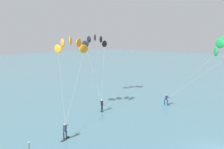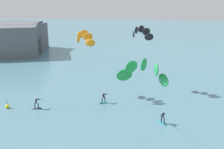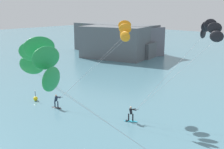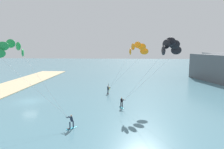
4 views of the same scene
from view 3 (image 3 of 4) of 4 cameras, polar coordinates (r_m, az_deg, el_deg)
The scene contains 5 objects.
kitesurfer_nearshore at distance 32.10m, azimuth 1.82°, elevation 8.10°, with size 8.53×7.73×10.31m.
kitesurfer_mid_water at distance 30.31m, azimuth 18.23°, elevation 7.64°, with size 7.80×8.19×10.61m.
kitesurfer_far_out at distance 14.88m, azimuth -12.71°, elevation 1.59°, with size 5.89×10.27×10.42m.
marker_buoy at distance 37.88m, azimuth -15.06°, elevation -4.64°, with size 0.56×0.56×1.38m.
distant_headland at distance 72.24m, azimuth 1.29°, elevation 6.95°, with size 25.27×20.14×7.32m.
Camera 3 is at (20.39, -5.49, 11.90)m, focal length 45.67 mm.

